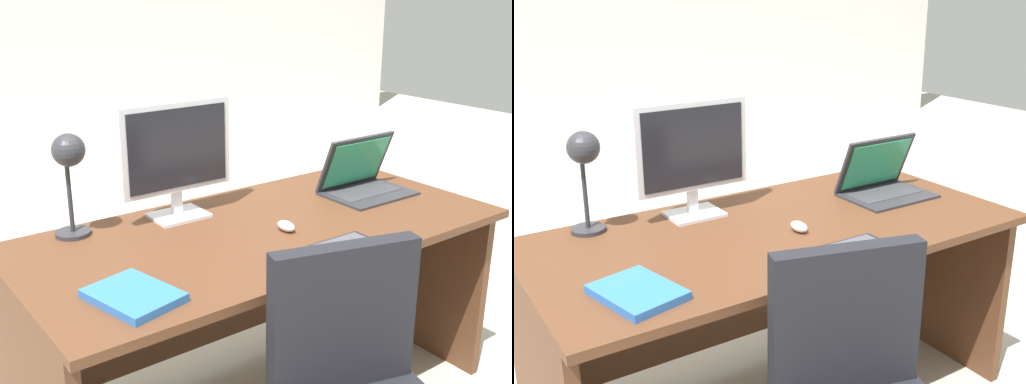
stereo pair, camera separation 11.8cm
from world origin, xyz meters
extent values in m
plane|color=#B7B2A3|center=(0.00, 1.50, 0.00)|extent=(12.00, 12.00, 0.00)
cube|color=#56331E|center=(0.00, 0.00, 0.73)|extent=(1.73, 0.83, 0.03)
cube|color=#56331E|center=(0.85, 0.00, 0.36)|extent=(0.04, 0.73, 0.72)
cube|color=#56331E|center=(0.00, 0.31, 0.39)|extent=(1.53, 0.02, 0.50)
cube|color=silver|center=(-0.19, 0.27, 0.75)|extent=(0.20, 0.16, 0.01)
cube|color=silver|center=(-0.19, 0.28, 0.80)|extent=(0.04, 0.02, 0.09)
cube|color=silver|center=(-0.19, 0.27, 1.01)|extent=(0.44, 0.04, 0.33)
cube|color=black|center=(-0.19, 0.25, 1.01)|extent=(0.39, 0.00, 0.29)
cube|color=#2D2D33|center=(0.56, 0.03, 0.75)|extent=(0.35, 0.25, 0.01)
cube|color=#38383D|center=(0.56, 0.05, 0.76)|extent=(0.29, 0.14, 0.00)
cube|color=#2D2D33|center=(0.56, 0.12, 0.87)|extent=(0.35, 0.10, 0.23)
cube|color=#2D9966|center=(0.56, 0.11, 0.87)|extent=(0.30, 0.08, 0.19)
cube|color=black|center=(0.01, -0.32, 0.76)|extent=(0.38, 0.13, 0.02)
cube|color=#47474C|center=(0.01, -0.32, 0.77)|extent=(0.35, 0.11, 0.00)
ellipsoid|color=silver|center=(0.04, -0.08, 0.77)|extent=(0.05, 0.08, 0.04)
cylinder|color=#2D2D33|center=(-0.57, 0.33, 0.75)|extent=(0.12, 0.12, 0.01)
cylinder|color=#2D2D33|center=(-0.57, 0.33, 0.89)|extent=(0.02, 0.02, 0.25)
sphere|color=#2D2D33|center=(-0.57, 0.30, 1.06)|extent=(0.11, 0.11, 0.11)
cube|color=blue|center=(-0.61, -0.23, 0.76)|extent=(0.24, 0.28, 0.02)
cube|color=black|center=(-0.14, -0.56, 0.69)|extent=(0.44, 0.18, 0.43)
camera|label=1|loc=(-1.27, -1.69, 1.58)|focal=44.78mm
camera|label=2|loc=(-1.17, -1.75, 1.58)|focal=44.78mm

